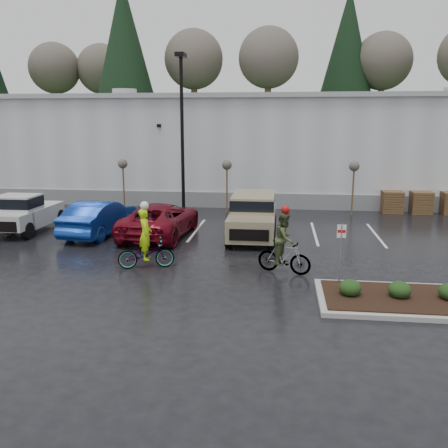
# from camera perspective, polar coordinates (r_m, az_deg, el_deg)

# --- Properties ---
(ground) EXTENTS (120.00, 120.00, 0.00)m
(ground) POSITION_cam_1_polar(r_m,az_deg,el_deg) (16.52, 0.40, -7.26)
(ground) COLOR black
(ground) RESTS_ON ground
(warehouse) EXTENTS (60.50, 15.50, 7.20)m
(warehouse) POSITION_cam_1_polar(r_m,az_deg,el_deg) (37.54, 4.24, 9.48)
(warehouse) COLOR #B9BBBF
(warehouse) RESTS_ON ground
(wooded_ridge) EXTENTS (80.00, 25.00, 6.00)m
(wooded_ridge) POSITION_cam_1_polar(r_m,az_deg,el_deg) (60.53, 5.28, 9.97)
(wooded_ridge) COLOR #24411B
(wooded_ridge) RESTS_ON ground
(lamppost) EXTENTS (0.50, 1.00, 9.22)m
(lamppost) POSITION_cam_1_polar(r_m,az_deg,el_deg) (28.05, -5.09, 12.64)
(lamppost) COLOR black
(lamppost) RESTS_ON ground
(sapling_west) EXTENTS (0.60, 0.60, 3.20)m
(sapling_west) POSITION_cam_1_polar(r_m,az_deg,el_deg) (30.21, -12.08, 6.78)
(sapling_west) COLOR brown
(sapling_west) RESTS_ON ground
(sapling_mid) EXTENTS (0.60, 0.60, 3.20)m
(sapling_mid) POSITION_cam_1_polar(r_m,az_deg,el_deg) (28.78, 0.35, 6.78)
(sapling_mid) COLOR brown
(sapling_mid) RESTS_ON ground
(sapling_east) EXTENTS (0.60, 0.60, 3.20)m
(sapling_east) POSITION_cam_1_polar(r_m,az_deg,el_deg) (28.91, 15.38, 6.36)
(sapling_east) COLOR brown
(sapling_east) RESTS_ON ground
(pallet_stack_a) EXTENTS (1.20, 1.20, 1.35)m
(pallet_stack_a) POSITION_cam_1_polar(r_m,az_deg,el_deg) (30.61, 19.53, 2.53)
(pallet_stack_a) COLOR brown
(pallet_stack_a) RESTS_ON ground
(pallet_stack_b) EXTENTS (1.20, 1.20, 1.35)m
(pallet_stack_b) POSITION_cam_1_polar(r_m,az_deg,el_deg) (31.03, 22.59, 2.41)
(pallet_stack_b) COLOR brown
(pallet_stack_b) RESTS_ON ground
(shrub_a) EXTENTS (0.70, 0.70, 0.52)m
(shrub_a) POSITION_cam_1_polar(r_m,az_deg,el_deg) (15.51, 14.94, -7.42)
(shrub_a) COLOR black
(shrub_a) RESTS_ON curb_island
(shrub_b) EXTENTS (0.70, 0.70, 0.52)m
(shrub_b) POSITION_cam_1_polar(r_m,az_deg,el_deg) (15.80, 20.37, -7.43)
(shrub_b) COLOR black
(shrub_b) RESTS_ON curb_island
(fire_lane_sign) EXTENTS (0.30, 0.05, 2.20)m
(fire_lane_sign) POSITION_cam_1_polar(r_m,az_deg,el_deg) (16.33, 13.87, -2.71)
(fire_lane_sign) COLOR gray
(fire_lane_sign) RESTS_ON ground
(pickup_white) EXTENTS (2.10, 5.20, 1.96)m
(pickup_white) POSITION_cam_1_polar(r_m,az_deg,el_deg) (26.27, -22.48, 1.43)
(pickup_white) COLOR #B8B7B3
(pickup_white) RESTS_ON ground
(car_blue) EXTENTS (2.38, 5.37, 1.71)m
(car_blue) POSITION_cam_1_polar(r_m,az_deg,el_deg) (24.18, -14.70, 0.79)
(car_blue) COLOR navy
(car_blue) RESTS_ON ground
(car_red) EXTENTS (3.17, 6.10, 1.64)m
(car_red) POSITION_cam_1_polar(r_m,az_deg,el_deg) (23.23, -7.67, 0.54)
(car_red) COLOR maroon
(car_red) RESTS_ON ground
(suv_tan) EXTENTS (2.20, 5.10, 2.06)m
(suv_tan) POSITION_cam_1_polar(r_m,az_deg,el_deg) (22.64, 3.47, 0.86)
(suv_tan) COLOR gray
(suv_tan) RESTS_ON ground
(cyclist_hivis) EXTENTS (2.26, 1.32, 2.59)m
(cyclist_hivis) POSITION_cam_1_polar(r_m,az_deg,el_deg) (18.32, -9.37, -2.85)
(cyclist_hivis) COLOR #3F3F44
(cyclist_hivis) RESTS_ON ground
(cyclist_olive) EXTENTS (2.04, 1.18, 2.55)m
(cyclist_olive) POSITION_cam_1_polar(r_m,az_deg,el_deg) (17.58, 7.27, -3.01)
(cyclist_olive) COLOR #3F3F44
(cyclist_olive) RESTS_ON ground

